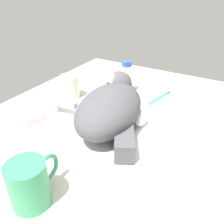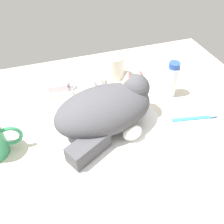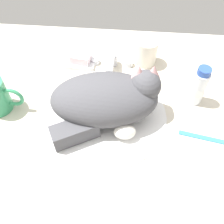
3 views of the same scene
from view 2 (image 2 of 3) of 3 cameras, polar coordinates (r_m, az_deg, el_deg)
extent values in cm
cube|color=beige|center=(70.59, -1.84, -4.39)|extent=(110.00, 82.50, 3.00)
cylinder|color=white|center=(69.24, -1.87, -3.38)|extent=(34.19, 34.19, 0.67)
cylinder|color=silver|center=(84.07, -6.16, 7.52)|extent=(3.60, 3.60, 3.53)
cube|color=silver|center=(78.70, -5.49, 7.24)|extent=(2.00, 9.42, 2.00)
cylinder|color=silver|center=(83.93, -9.86, 6.27)|extent=(2.80, 2.80, 1.80)
cylinder|color=silver|center=(85.60, -2.43, 7.78)|extent=(2.80, 2.80, 1.80)
ellipsoid|color=#4C4C51|center=(64.73, -2.00, 0.48)|extent=(29.78, 19.85, 12.09)
sphere|color=#4C4C51|center=(67.15, 5.71, 5.84)|extent=(9.01, 9.01, 8.04)
ellipsoid|color=white|center=(67.61, 4.42, 4.27)|extent=(5.75, 5.06, 4.42)
cone|color=#DB9E9E|center=(65.34, 3.91, 8.48)|extent=(4.05, 4.05, 3.62)
cone|color=#DB9E9E|center=(66.91, 6.67, 9.21)|extent=(4.05, 4.05, 3.62)
cube|color=#4C4C51|center=(60.91, -5.72, -8.43)|extent=(12.63, 9.89, 4.87)
ellipsoid|color=white|center=(64.26, 4.93, -5.03)|extent=(6.02, 4.29, 4.39)
torus|color=#389966|center=(66.02, -23.47, -5.37)|extent=(6.45, 1.00, 6.45)
cylinder|color=silver|center=(86.58, 0.62, 10.90)|extent=(6.82, 6.82, 8.35)
cube|color=white|center=(83.22, -12.77, 5.14)|extent=(9.00, 6.40, 1.20)
cube|color=silver|center=(82.03, -12.98, 6.23)|extent=(6.98, 5.36, 2.78)
cylinder|color=white|center=(79.64, 14.10, 7.16)|extent=(4.16, 4.16, 10.54)
cylinder|color=white|center=(79.95, 14.03, 6.85)|extent=(4.24, 4.24, 2.64)
cylinder|color=#2D51AD|center=(76.28, 14.89, 10.88)|extent=(3.54, 3.54, 1.80)
cube|color=#388CD8|center=(75.66, 19.28, -1.35)|extent=(13.81, 3.72, 0.80)
cube|color=white|center=(77.74, 23.29, -0.50)|extent=(2.43, 1.82, 0.80)
camera|label=1|loc=(0.43, -77.76, -8.55)|focal=39.07mm
camera|label=3|loc=(0.19, 77.04, 29.24)|focal=39.87mm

